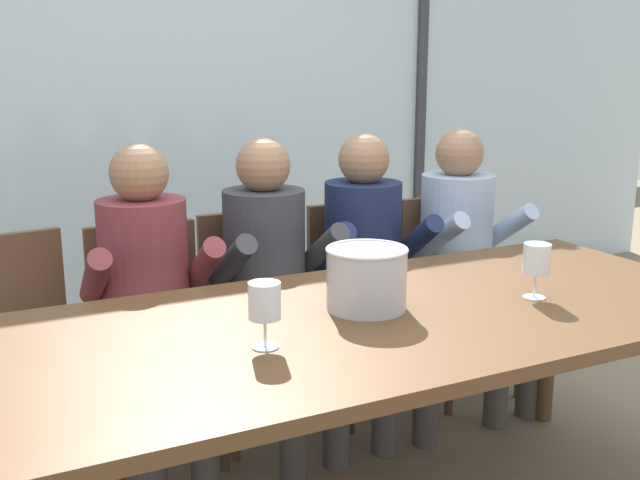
# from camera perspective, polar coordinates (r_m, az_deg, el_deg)

# --- Properties ---
(ground) EXTENTS (14.00, 14.00, 0.00)m
(ground) POSITION_cam_1_polar(r_m,az_deg,el_deg) (3.31, -5.17, -13.02)
(ground) COLOR #847056
(window_glass_panel) EXTENTS (7.56, 0.03, 2.60)m
(window_glass_panel) POSITION_cam_1_polar(r_m,az_deg,el_deg) (4.24, -12.25, 10.76)
(window_glass_panel) COLOR silver
(window_glass_panel) RESTS_ON ground
(window_mullion_right) EXTENTS (0.06, 0.06, 2.60)m
(window_mullion_right) POSITION_cam_1_polar(r_m,az_deg,el_deg) (4.93, 7.69, 11.23)
(window_mullion_right) COLOR #38383D
(window_mullion_right) RESTS_ON ground
(hillside_vineyard) EXTENTS (13.56, 2.40, 1.61)m
(hillside_vineyard) POSITION_cam_1_polar(r_m,az_deg,el_deg) (8.43, -19.41, 7.98)
(hillside_vineyard) COLOR #568942
(hillside_vineyard) RESTS_ON ground
(dining_table) EXTENTS (2.36, 1.00, 0.75)m
(dining_table) POSITION_cam_1_polar(r_m,az_deg,el_deg) (2.21, 4.10, -7.39)
(dining_table) COLOR brown
(dining_table) RESTS_ON ground
(chair_near_curtain) EXTENTS (0.50, 0.50, 0.87)m
(chair_near_curtain) POSITION_cam_1_polar(r_m,az_deg,el_deg) (2.87, -22.25, -7.10)
(chair_near_curtain) COLOR brown
(chair_near_curtain) RESTS_ON ground
(chair_left_of_center) EXTENTS (0.45, 0.45, 0.87)m
(chair_left_of_center) POSITION_cam_1_polar(r_m,az_deg,el_deg) (2.90, -12.87, -6.22)
(chair_left_of_center) COLOR brown
(chair_left_of_center) RESTS_ON ground
(chair_center) EXTENTS (0.46, 0.46, 0.87)m
(chair_center) POSITION_cam_1_polar(r_m,az_deg,el_deg) (3.07, -4.86, -4.88)
(chair_center) COLOR brown
(chair_center) RESTS_ON ground
(chair_right_of_center) EXTENTS (0.46, 0.46, 0.87)m
(chair_right_of_center) POSITION_cam_1_polar(r_m,az_deg,el_deg) (3.26, 3.23, -3.76)
(chair_right_of_center) COLOR brown
(chair_right_of_center) RESTS_ON ground
(chair_near_window_right) EXTENTS (0.44, 0.44, 0.87)m
(chair_near_window_right) POSITION_cam_1_polar(r_m,az_deg,el_deg) (3.47, 9.91, -2.91)
(chair_near_window_right) COLOR brown
(chair_near_window_right) RESTS_ON ground
(person_maroon_top) EXTENTS (0.47, 0.62, 1.19)m
(person_maroon_top) POSITION_cam_1_polar(r_m,az_deg,el_deg) (2.73, -12.91, -3.70)
(person_maroon_top) COLOR brown
(person_maroon_top) RESTS_ON ground
(person_charcoal_jacket) EXTENTS (0.48, 0.62, 1.19)m
(person_charcoal_jacket) POSITION_cam_1_polar(r_m,az_deg,el_deg) (2.87, -3.58, -2.54)
(person_charcoal_jacket) COLOR #38383D
(person_charcoal_jacket) RESTS_ON ground
(person_navy_polo) EXTENTS (0.48, 0.63, 1.19)m
(person_navy_polo) POSITION_cam_1_polar(r_m,az_deg,el_deg) (3.06, 3.89, -1.56)
(person_navy_polo) COLOR #192347
(person_navy_polo) RESTS_ON ground
(person_pale_blue_shirt) EXTENTS (0.48, 0.62, 1.19)m
(person_pale_blue_shirt) POSITION_cam_1_polar(r_m,az_deg,el_deg) (3.32, 11.19, -0.58)
(person_pale_blue_shirt) COLOR #9EB2D1
(person_pale_blue_shirt) RESTS_ON ground
(ice_bucket_primary) EXTENTS (0.25, 0.25, 0.19)m
(ice_bucket_primary) POSITION_cam_1_polar(r_m,az_deg,el_deg) (2.20, 3.59, -2.87)
(ice_bucket_primary) COLOR #B7B7BC
(ice_bucket_primary) RESTS_ON dining_table
(wine_glass_by_left_taster) EXTENTS (0.08, 0.08, 0.17)m
(wine_glass_by_left_taster) POSITION_cam_1_polar(r_m,az_deg,el_deg) (2.39, 16.25, -1.59)
(wine_glass_by_left_taster) COLOR silver
(wine_glass_by_left_taster) RESTS_ON dining_table
(wine_glass_near_bucket) EXTENTS (0.08, 0.08, 0.17)m
(wine_glass_near_bucket) POSITION_cam_1_polar(r_m,az_deg,el_deg) (1.89, -4.27, -4.77)
(wine_glass_near_bucket) COLOR silver
(wine_glass_near_bucket) RESTS_ON dining_table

